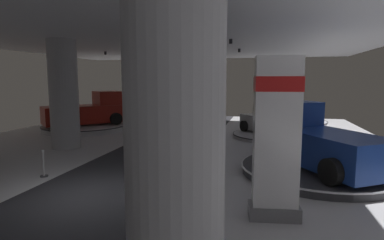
# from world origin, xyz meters

# --- Properties ---
(ground) EXTENTS (24.00, 44.00, 0.06)m
(ground) POSITION_xyz_m (0.00, 0.00, -0.02)
(ground) COLOR silver
(ceiling_with_spotlights) EXTENTS (24.00, 44.00, 0.39)m
(ceiling_with_spotlights) POSITION_xyz_m (-0.00, 0.00, 5.55)
(ceiling_with_spotlights) COLOR silver
(column_left) EXTENTS (1.43, 1.43, 5.50)m
(column_left) POSITION_xyz_m (-4.88, 5.96, 2.75)
(column_left) COLOR #ADADB2
(column_left) RESTS_ON ground
(column_right) EXTENTS (1.48, 1.48, 5.50)m
(column_right) POSITION_xyz_m (3.83, -3.94, 2.75)
(column_right) COLOR #ADADB2
(column_right) RESTS_ON ground
(brand_sign_pylon) EXTENTS (1.34, 0.80, 4.07)m
(brand_sign_pylon) POSITION_xyz_m (5.39, -0.33, 2.10)
(brand_sign_pylon) COLOR slate
(brand_sign_pylon) RESTS_ON ground
(display_platform_deep_left) EXTENTS (4.56, 4.56, 0.27)m
(display_platform_deep_left) POSITION_xyz_m (-6.24, 17.18, 0.15)
(display_platform_deep_left) COLOR #333338
(display_platform_deep_left) RESTS_ON ground
(display_car_deep_left) EXTENTS (3.44, 4.57, 1.71)m
(display_car_deep_left) POSITION_xyz_m (-6.23, 17.15, 1.03)
(display_car_deep_left) COLOR #B77519
(display_car_deep_left) RESTS_ON display_platform_deep_left
(display_platform_far_left) EXTENTS (5.68, 5.68, 0.37)m
(display_platform_far_left) POSITION_xyz_m (-7.12, 11.35, 0.21)
(display_platform_far_left) COLOR #B7B7BC
(display_platform_far_left) RESTS_ON ground
(pickup_truck_far_left) EXTENTS (5.17, 5.29, 2.30)m
(pickup_truck_far_left) POSITION_xyz_m (-6.90, 11.58, 1.31)
(pickup_truck_far_left) COLOR maroon
(pickup_truck_far_left) RESTS_ON display_platform_far_left
(display_platform_mid_right) EXTENTS (5.68, 5.68, 0.31)m
(display_platform_mid_right) POSITION_xyz_m (7.09, 3.93, 0.17)
(display_platform_mid_right) COLOR #333338
(display_platform_mid_right) RESTS_ON ground
(pickup_truck_mid_right) EXTENTS (4.67, 5.60, 2.30)m
(pickup_truck_mid_right) POSITION_xyz_m (6.92, 4.20, 1.24)
(pickup_truck_mid_right) COLOR navy
(pickup_truck_mid_right) RESTS_ON display_platform_mid_right
(display_platform_deep_right) EXTENTS (6.07, 6.07, 0.33)m
(display_platform_deep_right) POSITION_xyz_m (6.78, 17.50, 0.18)
(display_platform_deep_right) COLOR silver
(display_platform_deep_right) RESTS_ON ground
(display_car_deep_right) EXTENTS (4.57, 3.36, 1.71)m
(display_car_deep_right) POSITION_xyz_m (6.75, 17.51, 1.09)
(display_car_deep_right) COLOR navy
(display_car_deep_right) RESTS_ON display_platform_deep_right
(display_platform_far_right) EXTENTS (4.58, 4.58, 0.23)m
(display_platform_far_right) POSITION_xyz_m (5.48, 11.32, 0.13)
(display_platform_far_right) COLOR #B7B7BC
(display_platform_far_right) RESTS_ON ground
(display_car_far_right) EXTENTS (3.94, 4.45, 1.71)m
(display_car_far_right) POSITION_xyz_m (5.50, 11.30, 1.00)
(display_car_far_right) COLOR silver
(display_car_far_right) RESTS_ON display_platform_far_right
(visitor_walking_near) EXTENTS (0.32, 0.32, 1.59)m
(visitor_walking_near) POSITION_xyz_m (-1.61, 9.43, 0.91)
(visitor_walking_near) COLOR black
(visitor_walking_near) RESTS_ON ground
(stanchion_a) EXTENTS (0.28, 0.28, 1.01)m
(stanchion_a) POSITION_xyz_m (-2.66, 1.38, 0.37)
(stanchion_a) COLOR #333338
(stanchion_a) RESTS_ON ground
(stanchion_b) EXTENTS (0.28, 0.28, 1.01)m
(stanchion_b) POSITION_xyz_m (2.05, 3.55, 0.37)
(stanchion_b) COLOR #333338
(stanchion_b) RESTS_ON ground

